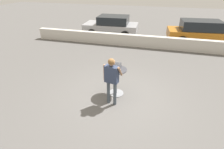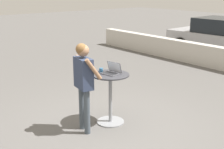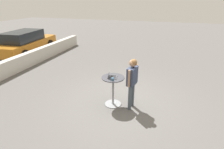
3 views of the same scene
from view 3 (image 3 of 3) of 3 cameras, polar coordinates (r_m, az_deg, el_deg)
The scene contains 6 objects.
ground_plane at distance 6.22m, azimuth 2.90°, elevation -9.06°, with size 50.00×50.00×0.00m, color #5B5956.
cafe_table at distance 5.80m, azimuth 0.33°, elevation -4.45°, with size 0.74×0.74×1.02m.
laptop at distance 5.61m, azimuth -0.05°, elevation -0.42°, with size 0.38×0.34×0.23m.
coffee_mug at distance 5.39m, azimuth 0.13°, elevation -1.53°, with size 0.11×0.08×0.08m.
standing_person at distance 5.46m, azimuth 6.59°, elevation -1.06°, with size 0.61×0.35×1.70m.
parked_car_further_down at distance 12.65m, azimuth -26.34°, elevation 9.34°, with size 4.52×2.11×1.52m.
Camera 3 is at (-5.09, -1.29, 3.33)m, focal length 28.00 mm.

